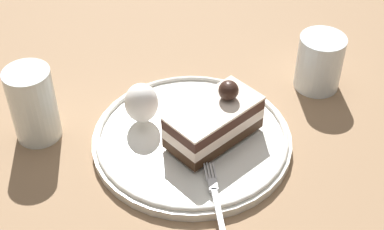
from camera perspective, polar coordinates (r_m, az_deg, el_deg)
ground_plane at (r=0.69m, az=-1.59°, el=-4.00°), size 2.40×2.40×0.00m
dessert_plate at (r=0.70m, az=0.00°, el=-2.35°), size 0.24×0.24×0.02m
cake_slice at (r=0.68m, az=2.22°, el=-0.54°), size 0.11×0.13×0.07m
whipped_cream_dollop at (r=0.70m, az=-5.01°, el=1.21°), size 0.04×0.04×0.05m
fork at (r=0.62m, az=2.43°, el=-8.60°), size 0.12×0.02×0.00m
drink_glass_near at (r=0.79m, az=12.42°, el=4.83°), size 0.06×0.06×0.08m
drink_glass_far at (r=0.72m, az=-15.34°, el=0.74°), size 0.06×0.06×0.10m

